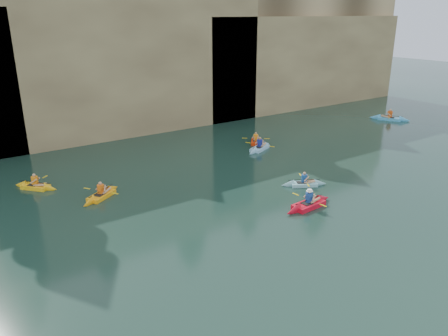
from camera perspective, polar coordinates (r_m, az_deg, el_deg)
ground at (r=19.70m, az=10.86°, el=-10.57°), size 160.00×160.00×0.00m
cliff at (r=43.69m, az=-18.29°, el=13.71°), size 70.00×16.00×12.00m
cliff_slab_center at (r=37.45m, az=-11.83°, el=12.97°), size 24.00×2.40×11.40m
cliff_slab_east at (r=48.86m, az=10.93°, el=13.58°), size 26.00×2.40×9.84m
sea_cave_center at (r=35.65m, az=-19.86°, el=5.18°), size 3.50×1.00×3.20m
sea_cave_east at (r=41.15m, az=-0.73°, el=9.08°), size 5.00×1.00×4.50m
main_kayaker at (r=23.73m, az=10.99°, el=-4.67°), size 3.44×2.30×1.26m
kayaker_orange at (r=25.44m, az=-15.73°, el=-3.42°), size 2.97×2.29×1.18m
kayaker_ltblue_near at (r=26.57m, az=10.39°, el=-2.01°), size 2.73×1.94×1.08m
kayaker_red_far at (r=34.83m, az=4.16°, el=3.49°), size 2.44×2.72×1.10m
kayaker_yellow at (r=28.01m, az=-23.40°, el=-2.20°), size 2.39×2.61×1.16m
kayaker_ltblue_mid at (r=33.10m, az=4.67°, el=2.64°), size 3.27×2.25×1.24m
kayaker_blue_east at (r=45.24m, az=20.82°, el=6.07°), size 2.64×3.65×1.34m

